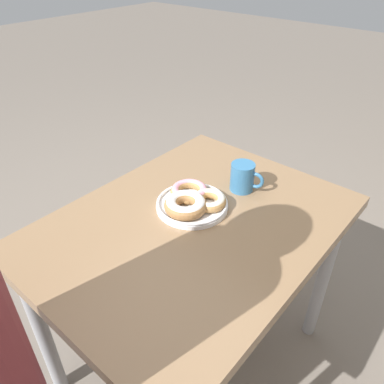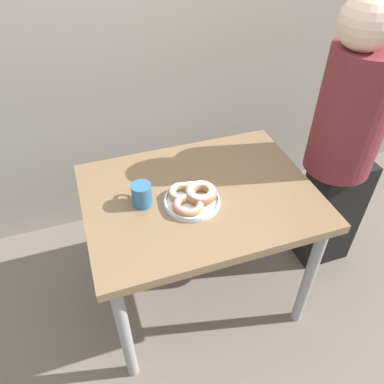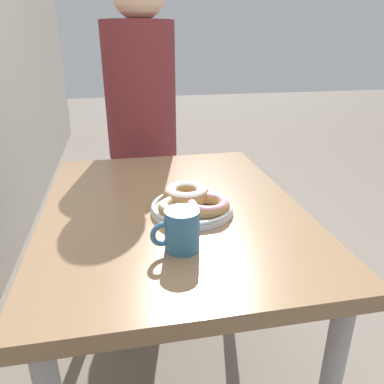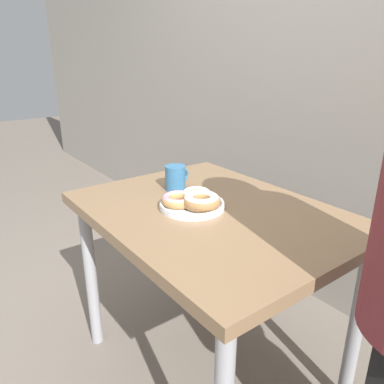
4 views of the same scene
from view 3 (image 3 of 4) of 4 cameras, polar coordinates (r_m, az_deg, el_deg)
The scene contains 5 objects.
ground_plane at distance 1.61m, azimuth 10.88°, elevation -24.83°, with size 14.00×14.00×0.00m, color #70665B.
dining_table at distance 1.14m, azimuth -2.92°, elevation -6.11°, with size 0.97×0.74×0.72m.
donut_plate at distance 1.05m, azimuth -0.16°, elevation -1.57°, with size 0.23×0.23×0.06m.
coffee_mug at distance 0.86m, azimuth -1.70°, elevation -5.78°, with size 0.08×0.12×0.10m.
person_figure at distance 1.77m, azimuth -7.65°, elevation 8.98°, with size 0.38×0.31×1.44m.
Camera 3 is at (-0.99, 0.47, 1.18)m, focal length 35.00 mm.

